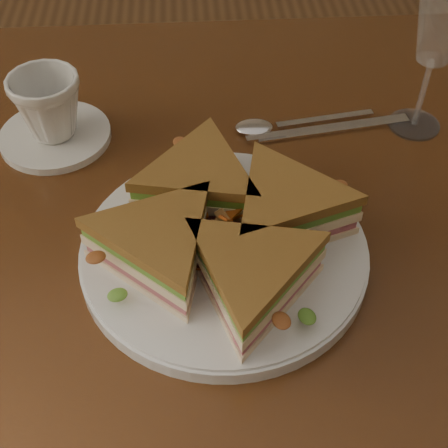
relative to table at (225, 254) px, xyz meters
name	(u,v)px	position (x,y,z in m)	size (l,w,h in m)	color
table	(225,254)	(0.00, 0.00, 0.00)	(1.20, 0.80, 0.75)	#381C0C
plate	(224,252)	(-0.01, -0.09, 0.11)	(0.30, 0.30, 0.02)	white
sandwich_wedges	(224,227)	(-0.01, -0.09, 0.14)	(0.32, 0.32, 0.06)	#FFE5BC
crisps_mound	(224,230)	(-0.01, -0.09, 0.14)	(0.09, 0.09, 0.05)	#C85519
spoon	(271,126)	(0.07, 0.12, 0.10)	(0.18, 0.05, 0.01)	silver
knife	(323,130)	(0.13, 0.11, 0.10)	(0.21, 0.05, 0.00)	silver
wine_glass	(442,24)	(0.25, 0.12, 0.24)	(0.07, 0.07, 0.20)	white
saucer	(55,136)	(-0.21, 0.12, 0.10)	(0.14, 0.14, 0.01)	white
coffee_cup	(48,106)	(-0.21, 0.12, 0.15)	(0.09, 0.09, 0.08)	white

